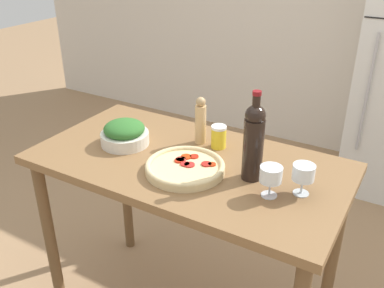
{
  "coord_description": "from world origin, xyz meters",
  "views": [
    {
      "loc": [
        0.83,
        -1.38,
        1.84
      ],
      "look_at": [
        0.0,
        0.04,
        1.01
      ],
      "focal_mm": 40.0,
      "sensor_mm": 36.0,
      "label": 1
    }
  ],
  "objects_px": {
    "wine_bottle": "(254,140)",
    "wine_glass_far": "(303,173)",
    "wine_glass_near": "(271,176)",
    "homemade_pizza": "(185,167)",
    "salad_bowl": "(125,134)",
    "salt_canister": "(219,137)",
    "pepper_mill": "(201,121)"
  },
  "relations": [
    {
      "from": "wine_bottle",
      "to": "salt_canister",
      "type": "relative_size",
      "value": 3.48
    },
    {
      "from": "wine_bottle",
      "to": "wine_glass_near",
      "type": "relative_size",
      "value": 2.99
    },
    {
      "from": "salad_bowl",
      "to": "wine_glass_far",
      "type": "bearing_deg",
      "value": 0.3
    },
    {
      "from": "pepper_mill",
      "to": "salad_bowl",
      "type": "distance_m",
      "value": 0.35
    },
    {
      "from": "pepper_mill",
      "to": "wine_glass_far",
      "type": "bearing_deg",
      "value": -18.98
    },
    {
      "from": "salad_bowl",
      "to": "homemade_pizza",
      "type": "bearing_deg",
      "value": -11.4
    },
    {
      "from": "wine_bottle",
      "to": "salt_canister",
      "type": "xyz_separation_m",
      "value": [
        -0.23,
        0.17,
        -0.11
      ]
    },
    {
      "from": "wine_glass_near",
      "to": "homemade_pizza",
      "type": "distance_m",
      "value": 0.37
    },
    {
      "from": "wine_glass_near",
      "to": "pepper_mill",
      "type": "xyz_separation_m",
      "value": [
        -0.44,
        0.26,
        0.02
      ]
    },
    {
      "from": "salad_bowl",
      "to": "homemade_pizza",
      "type": "distance_m",
      "value": 0.38
    },
    {
      "from": "wine_glass_near",
      "to": "salt_canister",
      "type": "height_order",
      "value": "wine_glass_near"
    },
    {
      "from": "wine_glass_near",
      "to": "salt_canister",
      "type": "xyz_separation_m",
      "value": [
        -0.34,
        0.26,
        -0.03
      ]
    },
    {
      "from": "wine_glass_near",
      "to": "salt_canister",
      "type": "distance_m",
      "value": 0.43
    },
    {
      "from": "wine_glass_far",
      "to": "salad_bowl",
      "type": "xyz_separation_m",
      "value": [
        -0.83,
        -0.0,
        -0.04
      ]
    },
    {
      "from": "wine_bottle",
      "to": "wine_glass_far",
      "type": "distance_m",
      "value": 0.22
    },
    {
      "from": "wine_bottle",
      "to": "wine_glass_far",
      "type": "relative_size",
      "value": 2.99
    },
    {
      "from": "wine_glass_far",
      "to": "salad_bowl",
      "type": "height_order",
      "value": "wine_glass_far"
    },
    {
      "from": "pepper_mill",
      "to": "homemade_pizza",
      "type": "bearing_deg",
      "value": -73.87
    },
    {
      "from": "pepper_mill",
      "to": "salad_bowl",
      "type": "height_order",
      "value": "pepper_mill"
    },
    {
      "from": "wine_bottle",
      "to": "salt_canister",
      "type": "distance_m",
      "value": 0.31
    },
    {
      "from": "wine_bottle",
      "to": "salad_bowl",
      "type": "distance_m",
      "value": 0.63
    },
    {
      "from": "salad_bowl",
      "to": "salt_canister",
      "type": "relative_size",
      "value": 2.1
    },
    {
      "from": "wine_bottle",
      "to": "wine_glass_far",
      "type": "height_order",
      "value": "wine_bottle"
    },
    {
      "from": "wine_bottle",
      "to": "homemade_pizza",
      "type": "relative_size",
      "value": 1.12
    },
    {
      "from": "wine_glass_near",
      "to": "pepper_mill",
      "type": "distance_m",
      "value": 0.51
    },
    {
      "from": "pepper_mill",
      "to": "salad_bowl",
      "type": "relative_size",
      "value": 1.01
    },
    {
      "from": "wine_glass_far",
      "to": "salt_canister",
      "type": "height_order",
      "value": "wine_glass_far"
    },
    {
      "from": "homemade_pizza",
      "to": "salt_canister",
      "type": "distance_m",
      "value": 0.26
    },
    {
      "from": "wine_bottle",
      "to": "salad_bowl",
      "type": "xyz_separation_m",
      "value": [
        -0.62,
        -0.02,
        -0.11
      ]
    },
    {
      "from": "wine_glass_near",
      "to": "wine_glass_far",
      "type": "distance_m",
      "value": 0.12
    },
    {
      "from": "wine_glass_near",
      "to": "salad_bowl",
      "type": "distance_m",
      "value": 0.73
    },
    {
      "from": "homemade_pizza",
      "to": "wine_glass_near",
      "type": "bearing_deg",
      "value": 0.92
    }
  ]
}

